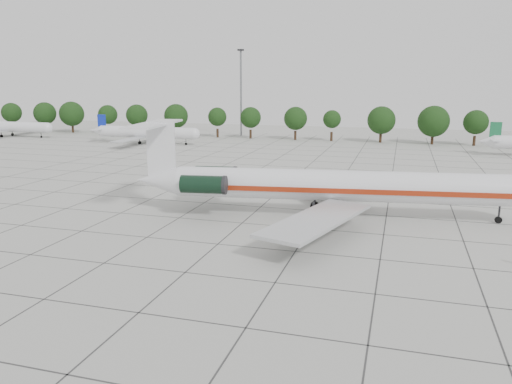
% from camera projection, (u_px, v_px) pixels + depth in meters
% --- Properties ---
extents(ground, '(260.00, 260.00, 0.00)m').
position_uv_depth(ground, '(242.00, 223.00, 57.96)').
color(ground, '#B6B6AE').
rests_on(ground, ground).
extents(apron_joints, '(170.00, 170.00, 0.02)m').
position_uv_depth(apron_joints, '(274.00, 195.00, 72.01)').
color(apron_joints, '#383838').
rests_on(apron_joints, ground).
extents(main_airliner, '(47.63, 37.23, 11.21)m').
position_uv_depth(main_airliner, '(321.00, 185.00, 59.95)').
color(main_airliner, silver).
rests_on(main_airliner, ground).
extents(bg_airliner_a, '(28.24, 27.20, 7.40)m').
position_uv_depth(bg_airliner_a, '(8.00, 127.00, 148.24)').
color(bg_airliner_a, silver).
rests_on(bg_airliner_a, ground).
extents(bg_airliner_b, '(28.24, 27.20, 7.40)m').
position_uv_depth(bg_airliner_b, '(146.00, 133.00, 131.85)').
color(bg_airliner_b, silver).
rests_on(bg_airliner_b, ground).
extents(tree_line, '(249.86, 8.44, 10.22)m').
position_uv_depth(tree_line, '(296.00, 119.00, 139.50)').
color(tree_line, '#332114').
rests_on(tree_line, ground).
extents(floodlight_mast, '(1.60, 1.60, 25.45)m').
position_uv_depth(floodlight_mast, '(241.00, 88.00, 149.29)').
color(floodlight_mast, slate).
rests_on(floodlight_mast, ground).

